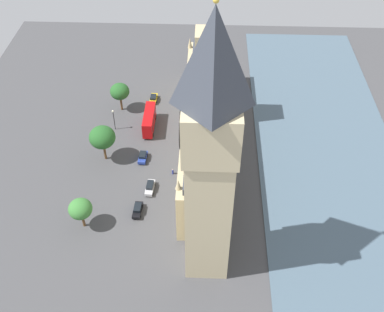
{
  "coord_description": "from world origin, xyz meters",
  "views": [
    {
      "loc": [
        -1.9,
        86.11,
        77.19
      ],
      "look_at": [
        1.0,
        11.97,
        7.53
      ],
      "focal_mm": 42.79,
      "sensor_mm": 36.0,
      "label": 1
    }
  ],
  "objects_px": {
    "double_decker_bus_trailing": "(149,120)",
    "pedestrian_corner": "(173,172)",
    "parliament_building": "(206,120)",
    "plane_tree_near_tower": "(80,209)",
    "car_silver_leading": "(150,187)",
    "plane_tree_by_river_gate": "(120,92)",
    "car_yellow_cab_midblock": "(154,98)",
    "street_lamp_under_trees": "(114,116)",
    "clock_tower": "(210,158)",
    "car_blue_opposite_hall": "(143,157)",
    "plane_tree_far_end": "(102,137)",
    "car_black_kerbside": "(138,210)"
  },
  "relations": [
    {
      "from": "plane_tree_by_river_gate",
      "to": "street_lamp_under_trees",
      "type": "xyz_separation_m",
      "value": [
        0.46,
        8.56,
        -1.66
      ]
    },
    {
      "from": "double_decker_bus_trailing",
      "to": "plane_tree_by_river_gate",
      "type": "relative_size",
      "value": 1.28
    },
    {
      "from": "pedestrian_corner",
      "to": "plane_tree_near_tower",
      "type": "height_order",
      "value": "plane_tree_near_tower"
    },
    {
      "from": "double_decker_bus_trailing",
      "to": "pedestrian_corner",
      "type": "bearing_deg",
      "value": 113.5
    },
    {
      "from": "double_decker_bus_trailing",
      "to": "plane_tree_near_tower",
      "type": "relative_size",
      "value": 1.4
    },
    {
      "from": "car_blue_opposite_hall",
      "to": "car_silver_leading",
      "type": "bearing_deg",
      "value": 108.71
    },
    {
      "from": "plane_tree_near_tower",
      "to": "plane_tree_far_end",
      "type": "relative_size",
      "value": 0.79
    },
    {
      "from": "plane_tree_near_tower",
      "to": "clock_tower",
      "type": "bearing_deg",
      "value": 163.34
    },
    {
      "from": "parliament_building",
      "to": "plane_tree_near_tower",
      "type": "distance_m",
      "value": 37.43
    },
    {
      "from": "parliament_building",
      "to": "car_silver_leading",
      "type": "bearing_deg",
      "value": 53.42
    },
    {
      "from": "plane_tree_far_end",
      "to": "street_lamp_under_trees",
      "type": "bearing_deg",
      "value": -92.61
    },
    {
      "from": "car_yellow_cab_midblock",
      "to": "car_blue_opposite_hall",
      "type": "height_order",
      "value": "same"
    },
    {
      "from": "car_blue_opposite_hall",
      "to": "street_lamp_under_trees",
      "type": "height_order",
      "value": "street_lamp_under_trees"
    },
    {
      "from": "car_yellow_cab_midblock",
      "to": "plane_tree_near_tower",
      "type": "relative_size",
      "value": 0.57
    },
    {
      "from": "double_decker_bus_trailing",
      "to": "car_blue_opposite_hall",
      "type": "bearing_deg",
      "value": 88.47
    },
    {
      "from": "plane_tree_by_river_gate",
      "to": "parliament_building",
      "type": "bearing_deg",
      "value": 150.85
    },
    {
      "from": "parliament_building",
      "to": "street_lamp_under_trees",
      "type": "distance_m",
      "value": 24.51
    },
    {
      "from": "plane_tree_by_river_gate",
      "to": "car_blue_opposite_hall",
      "type": "bearing_deg",
      "value": 112.4
    },
    {
      "from": "car_silver_leading",
      "to": "pedestrian_corner",
      "type": "relative_size",
      "value": 3.17
    },
    {
      "from": "double_decker_bus_trailing",
      "to": "car_blue_opposite_hall",
      "type": "height_order",
      "value": "double_decker_bus_trailing"
    },
    {
      "from": "parliament_building",
      "to": "car_black_kerbside",
      "type": "height_order",
      "value": "parliament_building"
    },
    {
      "from": "plane_tree_near_tower",
      "to": "car_black_kerbside",
      "type": "bearing_deg",
      "value": -159.45
    },
    {
      "from": "parliament_building",
      "to": "plane_tree_far_end",
      "type": "xyz_separation_m",
      "value": [
        24.39,
        6.74,
        -0.72
      ]
    },
    {
      "from": "clock_tower",
      "to": "street_lamp_under_trees",
      "type": "height_order",
      "value": "clock_tower"
    },
    {
      "from": "car_silver_leading",
      "to": "street_lamp_under_trees",
      "type": "height_order",
      "value": "street_lamp_under_trees"
    },
    {
      "from": "double_decker_bus_trailing",
      "to": "car_silver_leading",
      "type": "relative_size",
      "value": 2.19
    },
    {
      "from": "car_black_kerbside",
      "to": "plane_tree_far_end",
      "type": "xyz_separation_m",
      "value": [
        10.0,
        -16.7,
        5.93
      ]
    },
    {
      "from": "pedestrian_corner",
      "to": "street_lamp_under_trees",
      "type": "distance_m",
      "value": 23.07
    },
    {
      "from": "car_silver_leading",
      "to": "plane_tree_near_tower",
      "type": "distance_m",
      "value": 17.38
    },
    {
      "from": "double_decker_bus_trailing",
      "to": "plane_tree_by_river_gate",
      "type": "distance_m",
      "value": 11.9
    },
    {
      "from": "plane_tree_near_tower",
      "to": "plane_tree_by_river_gate",
      "type": "height_order",
      "value": "plane_tree_by_river_gate"
    },
    {
      "from": "street_lamp_under_trees",
      "to": "double_decker_bus_trailing",
      "type": "bearing_deg",
      "value": -173.88
    },
    {
      "from": "car_blue_opposite_hall",
      "to": "plane_tree_far_end",
      "type": "xyz_separation_m",
      "value": [
        9.15,
        -0.02,
        5.93
      ]
    },
    {
      "from": "car_blue_opposite_hall",
      "to": "plane_tree_by_river_gate",
      "type": "xyz_separation_m",
      "value": [
        8.18,
        -19.83,
        5.08
      ]
    },
    {
      "from": "car_silver_leading",
      "to": "plane_tree_far_end",
      "type": "bearing_deg",
      "value": -36.1
    },
    {
      "from": "pedestrian_corner",
      "to": "plane_tree_near_tower",
      "type": "distance_m",
      "value": 24.38
    },
    {
      "from": "clock_tower",
      "to": "plane_tree_near_tower",
      "type": "distance_m",
      "value": 35.3
    },
    {
      "from": "car_black_kerbside",
      "to": "plane_tree_far_end",
      "type": "distance_m",
      "value": 20.34
    },
    {
      "from": "car_yellow_cab_midblock",
      "to": "street_lamp_under_trees",
      "type": "relative_size",
      "value": 0.7
    },
    {
      "from": "double_decker_bus_trailing",
      "to": "plane_tree_near_tower",
      "type": "xyz_separation_m",
      "value": [
        10.4,
        32.99,
        2.76
      ]
    },
    {
      "from": "double_decker_bus_trailing",
      "to": "car_black_kerbside",
      "type": "relative_size",
      "value": 2.29
    },
    {
      "from": "car_blue_opposite_hall",
      "to": "street_lamp_under_trees",
      "type": "xyz_separation_m",
      "value": [
        8.64,
        -11.27,
        3.43
      ]
    },
    {
      "from": "parliament_building",
      "to": "street_lamp_under_trees",
      "type": "xyz_separation_m",
      "value": [
        23.88,
        -4.51,
        -3.22
      ]
    },
    {
      "from": "double_decker_bus_trailing",
      "to": "plane_tree_by_river_gate",
      "type": "height_order",
      "value": "plane_tree_by_river_gate"
    },
    {
      "from": "parliament_building",
      "to": "double_decker_bus_trailing",
      "type": "height_order",
      "value": "parliament_building"
    },
    {
      "from": "pedestrian_corner",
      "to": "car_black_kerbside",
      "type": "bearing_deg",
      "value": -130.19
    },
    {
      "from": "pedestrian_corner",
      "to": "plane_tree_by_river_gate",
      "type": "distance_m",
      "value": 29.63
    },
    {
      "from": "pedestrian_corner",
      "to": "parliament_building",
      "type": "bearing_deg",
      "value": 45.69
    },
    {
      "from": "car_yellow_cab_midblock",
      "to": "plane_tree_by_river_gate",
      "type": "relative_size",
      "value": 0.52
    },
    {
      "from": "plane_tree_by_river_gate",
      "to": "street_lamp_under_trees",
      "type": "distance_m",
      "value": 8.73
    }
  ]
}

